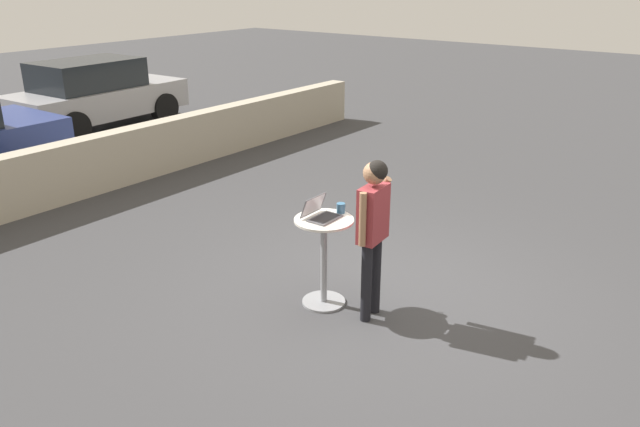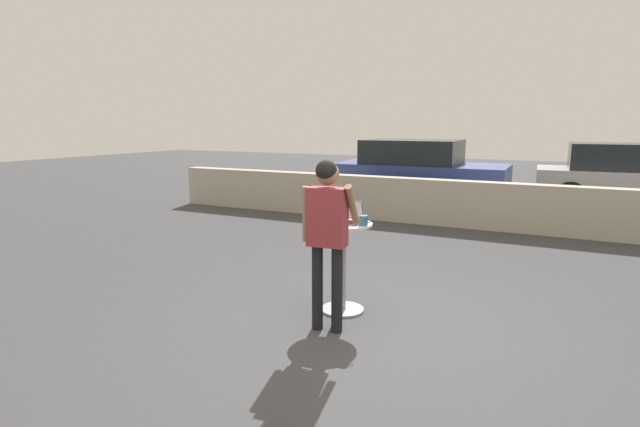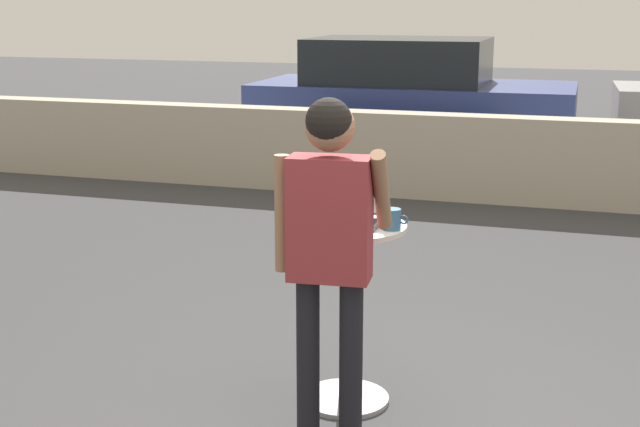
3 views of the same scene
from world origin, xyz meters
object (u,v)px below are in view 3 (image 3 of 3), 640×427
at_px(laptop, 349,213).
at_px(coffee_mug, 392,219).
at_px(cafe_table, 346,296).
at_px(parked_car_near_street, 410,102).
at_px(standing_person, 329,234).

relative_size(laptop, coffee_mug, 2.72).
xyz_separation_m(laptop, coffee_mug, (0.25, -0.08, 0.00)).
distance_m(cafe_table, parked_car_near_street, 7.02).
bearing_deg(laptop, coffee_mug, -17.86).
bearing_deg(cafe_table, parked_car_near_street, 99.08).
bearing_deg(standing_person, parked_car_near_street, 98.98).
height_order(coffee_mug, parked_car_near_street, parked_car_near_street).
bearing_deg(coffee_mug, parked_car_near_street, 101.01).
bearing_deg(parked_car_near_street, laptop, -80.87).
bearing_deg(cafe_table, laptop, 90.77).
bearing_deg(cafe_table, standing_person, -82.30).
bearing_deg(laptop, cafe_table, -89.23).
height_order(coffee_mug, standing_person, standing_person).
distance_m(laptop, standing_person, 0.60).
height_order(cafe_table, laptop, laptop).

